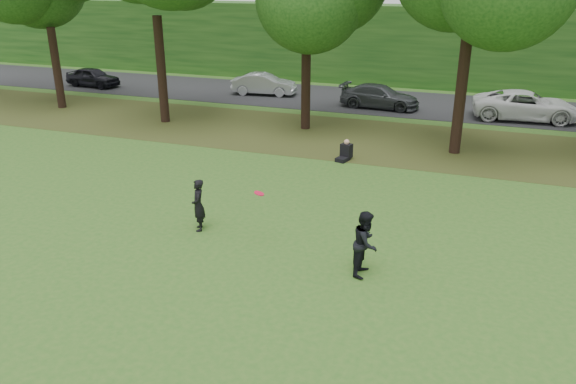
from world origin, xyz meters
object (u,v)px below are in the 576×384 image
at_px(seated_person, 345,152).
at_px(player_left, 198,205).
at_px(frisbee, 259,193).
at_px(player_right, 366,243).

bearing_deg(seated_person, player_left, -91.57).
height_order(player_left, seated_person, player_left).
bearing_deg(frisbee, seated_person, 87.87).
xyz_separation_m(frisbee, seated_person, (0.30, 8.17, -1.26)).
distance_m(player_left, seated_person, 8.10).
bearing_deg(seated_person, frisbee, -76.60).
distance_m(player_left, frisbee, 2.27).
bearing_deg(player_left, seated_person, 134.57).
distance_m(player_right, seated_person, 9.04).
height_order(player_right, seated_person, player_right).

